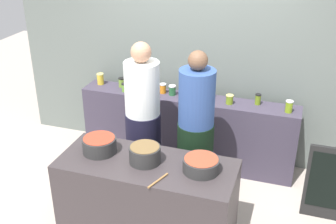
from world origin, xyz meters
TOP-DOWN VIEW (x-y plane):
  - ground at (0.00, 0.00)m, footprint 12.00×12.00m
  - storefront_wall at (0.00, 1.45)m, footprint 4.80×0.12m
  - display_shelf at (0.00, 1.10)m, footprint 2.70×0.36m
  - prep_table at (0.00, -0.30)m, footprint 1.70×0.70m
  - preserve_jar_0 at (-1.20, 1.15)m, footprint 0.09×0.09m
  - preserve_jar_1 at (-0.89, 1.15)m, footprint 0.08×0.08m
  - preserve_jar_2 at (-0.80, 1.03)m, footprint 0.08×0.08m
  - preserve_jar_3 at (-0.33, 1.13)m, footprint 0.08×0.08m
  - preserve_jar_4 at (-0.20, 1.11)m, footprint 0.09×0.09m
  - preserve_jar_5 at (0.04, 1.09)m, footprint 0.08×0.08m
  - preserve_jar_6 at (0.26, 1.16)m, footprint 0.09×0.09m
  - preserve_jar_7 at (0.52, 1.07)m, footprint 0.09×0.09m
  - preserve_jar_8 at (0.84, 1.16)m, footprint 0.07×0.07m
  - preserve_jar_9 at (1.20, 1.06)m, footprint 0.08×0.08m
  - cooking_pot_left at (-0.51, -0.25)m, footprint 0.33×0.33m
  - cooking_pot_center at (-0.02, -0.28)m, footprint 0.30×0.30m
  - cooking_pot_right at (0.52, -0.26)m, footprint 0.34×0.34m
  - wooden_spoon at (0.20, -0.54)m, footprint 0.11×0.26m
  - cook_with_tongs at (-0.31, 0.41)m, footprint 0.39×0.39m
  - cook_in_cap at (0.31, 0.34)m, footprint 0.39×0.39m
  - chalkboard_sign at (1.70, 0.47)m, footprint 0.48×0.05m

SIDE VIEW (x-z plane):
  - ground at x=0.00m, z-range 0.00..0.00m
  - prep_table at x=0.00m, z-range 0.00..0.81m
  - chalkboard_sign at x=1.70m, z-range 0.00..0.86m
  - display_shelf at x=0.00m, z-range 0.00..0.91m
  - cook_in_cap at x=0.31m, z-range -0.08..1.67m
  - cook_with_tongs at x=-0.31m, z-range -0.09..1.68m
  - wooden_spoon at x=0.20m, z-range 0.81..0.83m
  - cooking_pot_right at x=0.52m, z-range 0.81..0.94m
  - cooking_pot_left at x=-0.51m, z-range 0.81..0.97m
  - cooking_pot_center at x=-0.02m, z-range 0.81..0.98m
  - preserve_jar_2 at x=-0.80m, z-range 0.91..1.01m
  - preserve_jar_7 at x=0.52m, z-range 0.91..1.02m
  - preserve_jar_6 at x=0.26m, z-range 0.91..1.03m
  - preserve_jar_3 at x=-0.33m, z-range 0.91..1.03m
  - preserve_jar_4 at x=-0.20m, z-range 0.91..1.03m
  - preserve_jar_1 at x=-0.89m, z-range 0.91..1.03m
  - preserve_jar_5 at x=0.04m, z-range 0.91..1.03m
  - preserve_jar_8 at x=0.84m, z-range 0.91..1.04m
  - preserve_jar_9 at x=1.20m, z-range 0.91..1.04m
  - preserve_jar_0 at x=-1.20m, z-range 0.91..1.05m
  - storefront_wall at x=0.00m, z-range 0.00..3.00m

